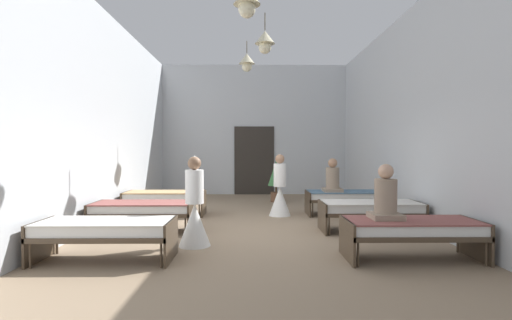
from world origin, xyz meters
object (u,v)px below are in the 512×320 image
at_px(bed_left_row_1, 143,209).
at_px(bed_left_row_2, 165,197).
at_px(bed_right_row_2, 346,197).
at_px(nurse_mid_aisle, 280,194).
at_px(bed_right_row_1, 370,209).
at_px(patient_seated_secondary, 333,179).
at_px(bed_left_row_0, 106,230).
at_px(patient_seated_primary, 386,199).
at_px(potted_plant, 276,176).
at_px(nurse_near_aisle, 195,214).
at_px(bed_right_row_0, 411,229).

bearing_deg(bed_left_row_1, bed_left_row_2, 90.00).
distance_m(bed_right_row_2, nurse_mid_aisle, 1.62).
distance_m(bed_right_row_1, patient_seated_secondary, 1.89).
relative_size(bed_left_row_1, patient_seated_secondary, 2.38).
xyz_separation_m(nurse_mid_aisle, patient_seated_secondary, (1.27, 0.01, 0.34)).
distance_m(bed_left_row_0, bed_right_row_2, 5.80).
distance_m(patient_seated_primary, potted_plant, 6.18).
height_order(bed_left_row_1, potted_plant, potted_plant).
bearing_deg(nurse_near_aisle, nurse_mid_aisle, -10.07).
xyz_separation_m(bed_right_row_0, bed_right_row_2, (0.00, 3.80, 0.00)).
relative_size(bed_right_row_0, bed_right_row_2, 1.00).
height_order(nurse_near_aisle, patient_seated_primary, nurse_near_aisle).
bearing_deg(patient_seated_primary, bed_left_row_2, 137.25).
relative_size(bed_right_row_0, potted_plant, 1.51).
xyz_separation_m(bed_right_row_0, nurse_mid_aisle, (-1.62, 3.69, 0.09)).
bearing_deg(bed_left_row_1, patient_seated_primary, -24.36).
height_order(bed_right_row_1, bed_left_row_2, same).
bearing_deg(bed_right_row_1, bed_left_row_0, -156.55).
bearing_deg(nurse_near_aisle, bed_left_row_0, 144.75).
relative_size(bed_left_row_0, bed_left_row_2, 1.00).
bearing_deg(potted_plant, bed_right_row_0, -75.89).
bearing_deg(nurse_near_aisle, bed_left_row_2, 40.28).
distance_m(bed_left_row_2, patient_seated_primary, 5.50).
bearing_deg(bed_right_row_0, nurse_mid_aisle, 113.64).
relative_size(nurse_near_aisle, patient_seated_primary, 1.86).
distance_m(nurse_near_aisle, nurse_mid_aisle, 3.30).
xyz_separation_m(bed_right_row_2, patient_seated_primary, (-0.35, -3.72, 0.43)).
bearing_deg(bed_left_row_2, bed_left_row_0, -90.00).
bearing_deg(bed_right_row_1, bed_right_row_2, 90.00).
bearing_deg(bed_right_row_1, nurse_near_aisle, -161.48).
distance_m(bed_left_row_2, bed_right_row_2, 4.38).
distance_m(patient_seated_secondary, potted_plant, 2.71).
xyz_separation_m(bed_left_row_2, patient_seated_primary, (4.03, -3.72, 0.43)).
relative_size(nurse_near_aisle, nurse_mid_aisle, 1.00).
xyz_separation_m(bed_right_row_2, potted_plant, (-1.54, 2.34, 0.33)).
bearing_deg(patient_seated_secondary, potted_plant, 116.11).
bearing_deg(nurse_mid_aisle, patient_seated_secondary, 15.86).
distance_m(bed_left_row_1, bed_right_row_1, 4.38).
height_order(nurse_mid_aisle, patient_seated_secondary, nurse_mid_aisle).
distance_m(bed_right_row_0, bed_right_row_2, 3.80).
bearing_deg(potted_plant, nurse_mid_aisle, -91.72).
xyz_separation_m(bed_right_row_2, nurse_near_aisle, (-3.23, -2.98, 0.09)).
distance_m(bed_left_row_1, bed_left_row_2, 1.90).
distance_m(bed_right_row_0, potted_plant, 6.34).
xyz_separation_m(bed_left_row_0, bed_left_row_2, (0.00, 3.80, 0.00)).
relative_size(nurse_mid_aisle, patient_seated_primary, 1.86).
relative_size(bed_left_row_2, nurse_mid_aisle, 1.28).
bearing_deg(bed_left_row_2, bed_left_row_1, -90.00).
xyz_separation_m(bed_left_row_2, nurse_mid_aisle, (2.76, -0.11, 0.09)).
xyz_separation_m(bed_right_row_0, patient_seated_primary, (-0.35, 0.08, 0.43)).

